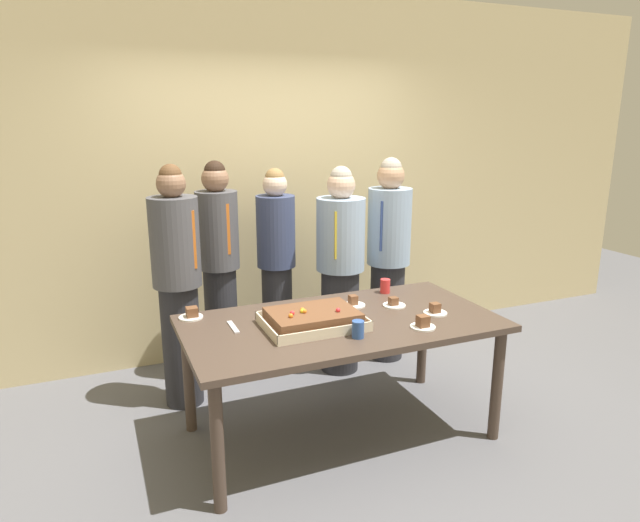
% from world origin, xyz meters
% --- Properties ---
extents(ground_plane, '(12.00, 12.00, 0.00)m').
position_xyz_m(ground_plane, '(0.00, 0.00, 0.00)').
color(ground_plane, '#5B5B60').
extents(interior_back_panel, '(8.00, 0.12, 3.00)m').
position_xyz_m(interior_back_panel, '(0.00, 1.60, 1.50)').
color(interior_back_panel, '#CCB784').
rests_on(interior_back_panel, ground_plane).
extents(party_table, '(1.93, 1.00, 0.78)m').
position_xyz_m(party_table, '(0.00, 0.00, 0.70)').
color(party_table, '#47382D').
rests_on(party_table, ground_plane).
extents(sheet_cake, '(0.59, 0.43, 0.12)m').
position_xyz_m(sheet_cake, '(-0.20, -0.02, 0.83)').
color(sheet_cake, beige).
rests_on(sheet_cake, party_table).
extents(plated_slice_near_left, '(0.15, 0.15, 0.07)m').
position_xyz_m(plated_slice_near_left, '(0.19, 0.22, 0.80)').
color(plated_slice_near_left, white).
rests_on(plated_slice_near_left, party_table).
extents(plated_slice_near_right, '(0.15, 0.15, 0.07)m').
position_xyz_m(plated_slice_near_right, '(-0.84, 0.40, 0.80)').
color(plated_slice_near_right, white).
rests_on(plated_slice_near_right, party_table).
extents(plated_slice_far_left, '(0.15, 0.15, 0.07)m').
position_xyz_m(plated_slice_far_left, '(0.60, -0.12, 0.80)').
color(plated_slice_far_left, white).
rests_on(plated_slice_far_left, party_table).
extents(plated_slice_far_right, '(0.15, 0.15, 0.08)m').
position_xyz_m(plated_slice_far_right, '(0.39, -0.30, 0.81)').
color(plated_slice_far_right, white).
rests_on(plated_slice_far_right, party_table).
extents(plated_slice_center_front, '(0.15, 0.15, 0.06)m').
position_xyz_m(plated_slice_center_front, '(0.43, 0.11, 0.80)').
color(plated_slice_center_front, white).
rests_on(plated_slice_center_front, party_table).
extents(drink_cup_nearest, '(0.07, 0.07, 0.10)m').
position_xyz_m(drink_cup_nearest, '(0.52, 0.38, 0.83)').
color(drink_cup_nearest, red).
rests_on(drink_cup_nearest, party_table).
extents(drink_cup_middle, '(0.07, 0.07, 0.10)m').
position_xyz_m(drink_cup_middle, '(-0.03, -0.29, 0.83)').
color(drink_cup_middle, '#2D5199').
rests_on(drink_cup_middle, party_table).
extents(cake_server_utensil, '(0.03, 0.20, 0.01)m').
position_xyz_m(cake_server_utensil, '(-0.64, 0.14, 0.78)').
color(cake_server_utensil, silver).
rests_on(cake_server_utensil, party_table).
extents(person_serving_front, '(0.35, 0.35, 1.69)m').
position_xyz_m(person_serving_front, '(0.86, 0.95, 0.88)').
color(person_serving_front, '#28282D').
rests_on(person_serving_front, ground_plane).
extents(person_green_shirt_behind, '(0.30, 0.30, 1.62)m').
position_xyz_m(person_green_shirt_behind, '(-0.04, 1.14, 0.85)').
color(person_green_shirt_behind, '#28282D').
rests_on(person_green_shirt_behind, ground_plane).
extents(person_striped_tie_right, '(0.31, 0.31, 1.69)m').
position_xyz_m(person_striped_tie_right, '(-0.51, 1.10, 0.89)').
color(person_striped_tie_right, '#28282D').
rests_on(person_striped_tie_right, ground_plane).
extents(person_far_right_suit, '(0.33, 0.33, 1.70)m').
position_xyz_m(person_far_right_suit, '(-0.86, 0.81, 0.88)').
color(person_far_right_suit, '#28282D').
rests_on(person_far_right_suit, ground_plane).
extents(person_left_edge_reaching, '(0.37, 0.37, 1.64)m').
position_xyz_m(person_left_edge_reaching, '(0.40, 0.88, 0.84)').
color(person_left_edge_reaching, '#28282D').
rests_on(person_left_edge_reaching, ground_plane).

